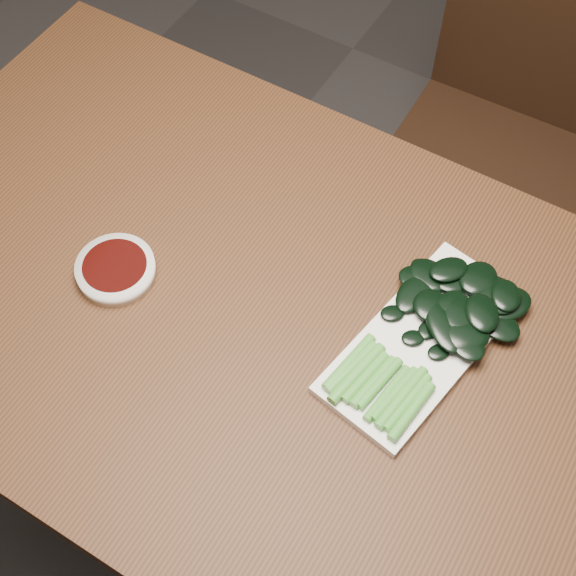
{
  "coord_description": "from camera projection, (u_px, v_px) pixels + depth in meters",
  "views": [
    {
      "loc": [
        0.3,
        -0.49,
        1.75
      ],
      "look_at": [
        -0.02,
        0.05,
        0.76
      ],
      "focal_mm": 50.0,
      "sensor_mm": 36.0,
      "label": 1
    }
  ],
  "objects": [
    {
      "name": "ground",
      "position": [
        286.0,
        489.0,
        1.78
      ],
      "size": [
        6.0,
        6.0,
        0.0
      ],
      "primitive_type": "plane",
      "color": "#302E2D",
      "rests_on": "ground"
    },
    {
      "name": "table",
      "position": [
        285.0,
        345.0,
        1.21
      ],
      "size": [
        1.4,
        0.8,
        0.75
      ],
      "color": "#422513",
      "rests_on": "ground"
    },
    {
      "name": "gai_lan",
      "position": [
        441.0,
        324.0,
        1.12
      ],
      "size": [
        0.21,
        0.32,
        0.03
      ],
      "color": "green",
      "rests_on": "serving_plate"
    },
    {
      "name": "chair_far",
      "position": [
        511.0,
        139.0,
        1.69
      ],
      "size": [
        0.48,
        0.48,
        0.89
      ],
      "rotation": [
        0.0,
        0.0,
        0.03
      ],
      "color": "black",
      "rests_on": "ground"
    },
    {
      "name": "serving_plate",
      "position": [
        421.0,
        342.0,
        1.12
      ],
      "size": [
        0.2,
        0.34,
        0.01
      ],
      "rotation": [
        0.0,
        0.0,
        -0.17
      ],
      "color": "white",
      "rests_on": "table"
    },
    {
      "name": "sauce_bowl",
      "position": [
        116.0,
        269.0,
        1.18
      ],
      "size": [
        0.12,
        0.12,
        0.03
      ],
      "color": "white",
      "rests_on": "table"
    }
  ]
}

